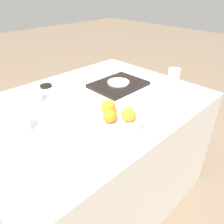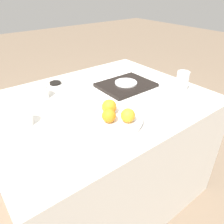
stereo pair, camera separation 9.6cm
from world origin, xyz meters
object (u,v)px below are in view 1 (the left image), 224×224
serving_tray (118,85)px  soy_dish (46,86)px  orange_1 (129,115)px  fruit_platter (112,119)px  side_plate (118,82)px  cup_0 (33,96)px  water_glass (173,79)px  orange_2 (108,107)px  orange_0 (110,116)px  cup_1 (20,124)px

serving_tray → soy_dish: 0.44m
serving_tray → orange_1: bearing=-130.0°
fruit_platter → side_plate: size_ratio=2.13×
cup_0 → side_plate: bearing=-20.4°
cup_0 → water_glass: bearing=-31.9°
orange_1 → orange_2: (-0.02, 0.11, 0.00)m
fruit_platter → orange_0: bearing=-149.4°
orange_1 → side_plate: bearing=50.0°
serving_tray → side_plate: bearing=0.0°
cup_0 → cup_1: (-0.16, -0.20, -0.00)m
orange_1 → cup_1: size_ratio=0.78×
orange_0 → water_glass: (0.54, 0.03, 0.01)m
orange_0 → cup_1: size_ratio=0.76×
fruit_platter → side_plate: (0.30, 0.25, 0.01)m
serving_tray → water_glass: bearing=-49.6°
cup_1 → soy_dish: 0.45m
water_glass → cup_1: 0.86m
orange_2 → soy_dish: bearing=93.4°
serving_tray → cup_1: (-0.62, -0.03, 0.02)m
orange_2 → soy_dish: orange_2 is taller
side_plate → cup_1: size_ratio=1.64×
orange_2 → serving_tray: orange_2 is taller
water_glass → soy_dish: water_glass is taller
serving_tray → soy_dish: serving_tray is taller
orange_2 → soy_dish: size_ratio=0.98×
serving_tray → orange_0: bearing=-140.9°
fruit_platter → orange_0: 0.05m
serving_tray → orange_2: bearing=-143.4°
fruit_platter → cup_0: bearing=110.7°
orange_1 → side_plate: (0.27, 0.32, -0.03)m
orange_1 → cup_1: orange_1 is taller
soy_dish → cup_1: bearing=-132.6°
fruit_platter → cup_1: (-0.32, 0.22, 0.02)m
fruit_platter → cup_0: cup_0 is taller
orange_1 → cup_1: bearing=141.2°
water_glass → cup_0: bearing=148.1°
water_glass → cup_0: 0.79m
orange_0 → water_glass: 0.54m
fruit_platter → cup_1: size_ratio=3.50×
orange_0 → soy_dish: bearing=88.6°
soy_dish → cup_0: bearing=-138.3°
serving_tray → side_plate: 0.02m
side_plate → soy_dish: 0.44m
orange_0 → cup_0: size_ratio=0.73×
orange_0 → orange_2: (0.04, 0.06, 0.00)m
fruit_platter → serving_tray: size_ratio=0.90×
water_glass → side_plate: 0.32m
water_glass → side_plate: bearing=130.4°
side_plate → cup_0: 0.49m
orange_1 → water_glass: 0.48m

